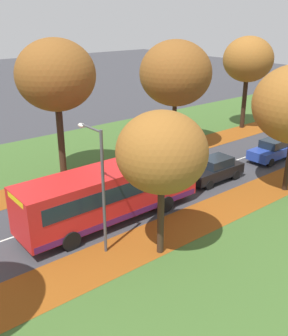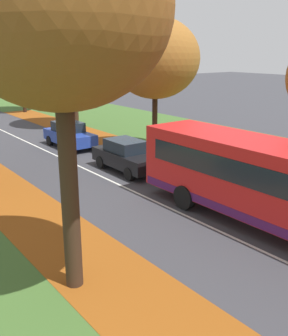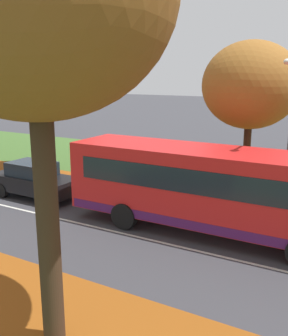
{
  "view_description": "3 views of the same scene",
  "coord_description": "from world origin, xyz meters",
  "views": [
    {
      "loc": [
        17.53,
        1.3,
        10.61
      ],
      "look_at": [
        1.16,
        14.52,
        2.23
      ],
      "focal_mm": 42.0,
      "sensor_mm": 36.0,
      "label": 1
    },
    {
      "loc": [
        -9.63,
        4.34,
        6.02
      ],
      "look_at": [
        -0.45,
        16.23,
        1.49
      ],
      "focal_mm": 42.0,
      "sensor_mm": 36.0,
      "label": 2
    },
    {
      "loc": [
        -10.83,
        7.5,
        5.51
      ],
      "look_at": [
        1.68,
        14.66,
        2.01
      ],
      "focal_mm": 42.0,
      "sensor_mm": 36.0,
      "label": 3
    }
  ],
  "objects": [
    {
      "name": "grass_verge_right",
      "position": [
        9.2,
        20.0,
        0.0
      ],
      "size": [
        12.0,
        90.0,
        0.01
      ],
      "primitive_type": "cube",
      "color": "#3D6028",
      "rests_on": "ground"
    },
    {
      "name": "leaf_litter_left",
      "position": [
        -4.6,
        14.0,
        0.01
      ],
      "size": [
        2.8,
        60.0,
        0.0
      ],
      "primitive_type": "cube",
      "color": "#8C4714",
      "rests_on": "grass_verge_left"
    },
    {
      "name": "road_centre_line",
      "position": [
        0.0,
        20.0,
        0.0
      ],
      "size": [
        0.12,
        80.0,
        0.01
      ],
      "primitive_type": "cube",
      "color": "silver",
      "rests_on": "ground"
    },
    {
      "name": "tree_right_distant",
      "position": [
        4.99,
        42.89,
        5.7
      ],
      "size": [
        4.94,
        4.94,
        7.94
      ],
      "color": "black",
      "rests_on": "ground"
    },
    {
      "name": "car_black_lead",
      "position": [
        1.54,
        20.28,
        0.81
      ],
      "size": [
        1.82,
        4.22,
        1.62
      ],
      "color": "black",
      "rests_on": "ground"
    },
    {
      "name": "tree_right_far",
      "position": [
        5.19,
        32.49,
        7.13
      ],
      "size": [
        5.46,
        5.46,
        9.62
      ],
      "color": "#382619",
      "rests_on": "ground"
    },
    {
      "name": "bus",
      "position": [
        1.62,
        11.89,
        1.7
      ],
      "size": [
        2.7,
        10.41,
        2.98
      ],
      "color": "red",
      "rests_on": "ground"
    },
    {
      "name": "leaf_litter_right",
      "position": [
        4.6,
        14.0,
        0.01
      ],
      "size": [
        2.8,
        60.0,
        0.0
      ],
      "primitive_type": "cube",
      "color": "#8C4714",
      "rests_on": "grass_verge_right"
    },
    {
      "name": "car_blue_following",
      "position": [
        1.64,
        26.76,
        0.81
      ],
      "size": [
        1.81,
        4.21,
        1.62
      ],
      "color": "#233D9E",
      "rests_on": "ground"
    },
    {
      "name": "tree_left_near",
      "position": [
        -5.49,
        12.74,
        6.88
      ],
      "size": [
        5.07,
        5.07,
        9.19
      ],
      "color": "#382619",
      "rests_on": "ground"
    },
    {
      "name": "tree_right_mid",
      "position": [
        5.38,
        22.7,
        5.53
      ],
      "size": [
        5.21,
        5.21,
        7.88
      ],
      "color": "black",
      "rests_on": "ground"
    }
  ]
}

